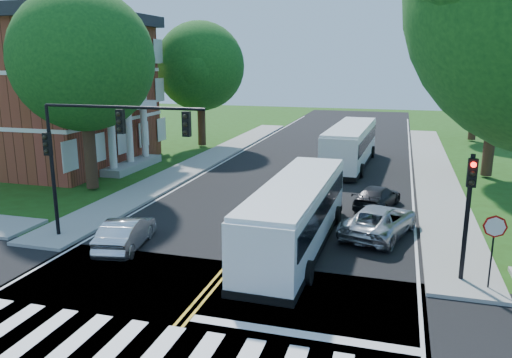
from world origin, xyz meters
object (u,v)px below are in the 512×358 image
(hatchback, at_px, (126,233))
(dark_sedan, at_px, (377,197))
(signal_ne, at_px, (469,201))
(suv, at_px, (380,220))
(signal_nw, at_px, (98,141))
(bus_lead, at_px, (296,213))
(bus_follow, at_px, (350,145))

(hatchback, bearing_deg, dark_sedan, -148.04)
(signal_ne, xyz_separation_m, suv, (-2.95, 4.17, -2.27))
(suv, distance_m, dark_sedan, 4.25)
(signal_nw, relative_size, dark_sedan, 1.77)
(bus_lead, height_order, bus_follow, bus_follow)
(bus_follow, bearing_deg, hatchback, 71.92)
(signal_ne, bearing_deg, signal_nw, -179.95)
(signal_ne, bearing_deg, suv, 125.27)
(signal_nw, bearing_deg, bus_lead, 12.19)
(signal_nw, height_order, signal_ne, signal_nw)
(signal_ne, xyz_separation_m, dark_sedan, (-3.27, 8.41, -2.37))
(signal_nw, distance_m, suv, 12.43)
(bus_follow, relative_size, hatchback, 2.97)
(hatchback, bearing_deg, signal_ne, 171.08)
(bus_lead, bearing_deg, suv, -141.32)
(bus_lead, distance_m, bus_follow, 17.14)
(suv, bearing_deg, dark_sedan, -68.92)
(hatchback, distance_m, dark_sedan, 12.95)
(bus_follow, xyz_separation_m, dark_sedan, (2.45, -10.41, -0.98))
(dark_sedan, bearing_deg, signal_nw, 52.46)
(signal_ne, relative_size, bus_follow, 0.38)
(signal_nw, xyz_separation_m, suv, (11.11, 4.18, -3.69))
(hatchback, bearing_deg, bus_lead, -173.76)
(signal_nw, relative_size, suv, 1.46)
(bus_follow, distance_m, dark_sedan, 10.74)
(signal_ne, relative_size, suv, 0.90)
(signal_ne, height_order, bus_lead, signal_ne)
(signal_ne, xyz_separation_m, bus_follow, (-5.72, 18.82, -1.39))
(bus_follow, bearing_deg, dark_sedan, 105.69)
(signal_nw, bearing_deg, dark_sedan, 37.97)
(suv, relative_size, dark_sedan, 1.22)
(bus_follow, height_order, suv, bus_follow)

